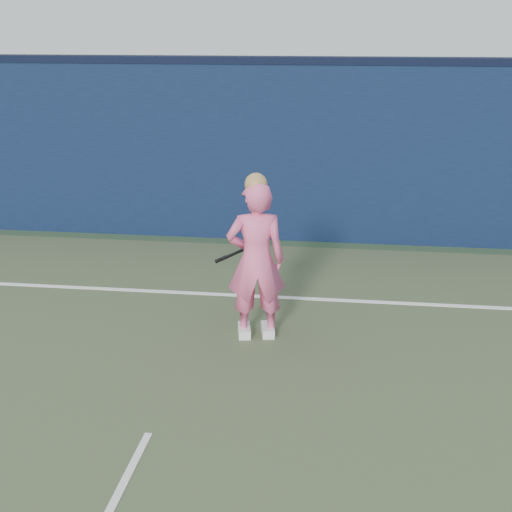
# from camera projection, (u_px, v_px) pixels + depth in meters

# --- Properties ---
(backstop_wall) EXTENTS (24.00, 0.40, 2.50)m
(backstop_wall) POSITION_uv_depth(u_px,v_px,m) (248.00, 153.00, 10.33)
(backstop_wall) COLOR black
(backstop_wall) RESTS_ON ground
(wall_cap) EXTENTS (24.00, 0.42, 0.10)m
(wall_cap) POSITION_uv_depth(u_px,v_px,m) (248.00, 60.00, 9.92)
(wall_cap) COLOR black
(wall_cap) RESTS_ON backstop_wall
(player) EXTENTS (0.65, 0.49, 1.69)m
(player) POSITION_uv_depth(u_px,v_px,m) (256.00, 260.00, 7.05)
(player) COLOR #F65F93
(player) RESTS_ON ground
(racket) EXTENTS (0.56, 0.38, 0.34)m
(racket) POSITION_uv_depth(u_px,v_px,m) (254.00, 246.00, 7.52)
(racket) COLOR black
(racket) RESTS_ON ground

